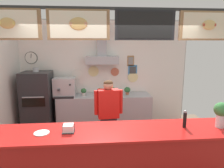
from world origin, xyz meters
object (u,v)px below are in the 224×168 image
object	(u,v)px
shop_worker	(109,116)
basil_vase	(221,113)
pepper_grinder	(185,119)
potted_thyme	(127,90)
condiment_plate	(42,133)
napkin_holder	(68,128)
potted_basil	(100,91)
potted_oregano	(84,92)
pizza_oven	(38,103)
espresso_machine	(65,87)
potted_sage	(113,91)

from	to	relation	value
shop_worker	basil_vase	distance (m)	1.99
shop_worker	pepper_grinder	bearing A→B (deg)	125.91
shop_worker	potted_thyme	xyz separation A→B (m)	(0.59, 1.35, 0.21)
condiment_plate	napkin_holder	size ratio (longest dim) A/B	1.22
shop_worker	potted_basil	bearing A→B (deg)	-88.58
potted_oregano	pepper_grinder	bearing A→B (deg)	-57.84
pizza_oven	potted_thyme	world-z (taller)	pizza_oven
pizza_oven	condiment_plate	xyz separation A→B (m)	(0.71, -2.39, 0.28)
shop_worker	espresso_machine	xyz separation A→B (m)	(-1.03, 1.30, 0.33)
potted_sage	potted_thyme	world-z (taller)	potted_sage
potted_sage	napkin_holder	distance (m)	2.67
pepper_grinder	condiment_plate	distance (m)	1.99
potted_sage	basil_vase	xyz separation A→B (m)	(1.32, -2.56, 0.24)
condiment_plate	basil_vase	size ratio (longest dim) A/B	0.56
shop_worker	basil_vase	bearing A→B (deg)	136.82
pepper_grinder	espresso_machine	bearing A→B (deg)	129.54
basil_vase	pepper_grinder	bearing A→B (deg)	176.28
potted_basil	pepper_grinder	distance (m)	2.72
potted_sage	shop_worker	bearing A→B (deg)	-98.33
potted_basil	napkin_holder	xyz separation A→B (m)	(-0.49, -2.47, 0.07)
potted_thyme	pepper_grinder	world-z (taller)	pepper_grinder
condiment_plate	pepper_grinder	bearing A→B (deg)	0.97
condiment_plate	potted_basil	bearing A→B (deg)	71.40
espresso_machine	potted_basil	distance (m)	0.90
basil_vase	potted_thyme	bearing A→B (deg)	109.94
potted_basil	pizza_oven	bearing A→B (deg)	-175.96
napkin_holder	pepper_grinder	bearing A→B (deg)	0.45
pepper_grinder	napkin_holder	xyz separation A→B (m)	(-1.63, -0.01, -0.08)
condiment_plate	basil_vase	world-z (taller)	basil_vase
potted_thyme	potted_basil	bearing A→B (deg)	-175.05
potted_oregano	shop_worker	bearing A→B (deg)	-67.01
espresso_machine	potted_sage	xyz separation A→B (m)	(1.23, 0.06, -0.13)
potted_oregano	condiment_plate	size ratio (longest dim) A/B	0.97
pepper_grinder	potted_oregano	bearing A→B (deg)	122.16
pizza_oven	basil_vase	size ratio (longest dim) A/B	4.62
espresso_machine	potted_thyme	xyz separation A→B (m)	(1.62, 0.05, -0.12)
shop_worker	potted_basil	world-z (taller)	shop_worker
shop_worker	espresso_machine	world-z (taller)	shop_worker
pizza_oven	condiment_plate	distance (m)	2.50
espresso_machine	potted_sage	world-z (taller)	espresso_machine
potted_basil	basil_vase	size ratio (longest dim) A/B	0.55
potted_basil	potted_thyme	bearing A→B (deg)	4.95
potted_basil	napkin_holder	bearing A→B (deg)	-101.18
potted_oregano	potted_basil	bearing A→B (deg)	-3.10
potted_sage	espresso_machine	bearing A→B (deg)	-177.25
napkin_holder	condiment_plate	bearing A→B (deg)	-176.58
espresso_machine	potted_basil	bearing A→B (deg)	-0.58
shop_worker	napkin_holder	size ratio (longest dim) A/B	9.37
pizza_oven	espresso_machine	size ratio (longest dim) A/B	3.10
potted_oregano	potted_sage	world-z (taller)	potted_sage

